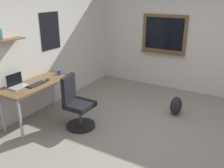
% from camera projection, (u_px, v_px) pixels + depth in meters
% --- Properties ---
extents(ground_plane, '(5.20, 5.20, 0.00)m').
position_uv_depth(ground_plane, '(152.00, 138.00, 4.06)').
color(ground_plane, gray).
rests_on(ground_plane, ground).
extents(wall_back, '(5.00, 0.30, 2.60)m').
position_uv_depth(wall_back, '(39.00, 46.00, 4.76)').
color(wall_back, silver).
rests_on(wall_back, ground).
extents(wall_right, '(0.22, 5.00, 2.60)m').
position_uv_depth(wall_right, '(194.00, 38.00, 5.60)').
color(wall_right, silver).
rests_on(wall_right, ground).
extents(desk, '(1.36, 0.58, 0.74)m').
position_uv_depth(desk, '(37.00, 87.00, 4.42)').
color(desk, brown).
rests_on(desk, ground).
extents(office_chair, '(0.52, 0.53, 0.95)m').
position_uv_depth(office_chair, '(77.00, 106.00, 4.28)').
color(office_chair, black).
rests_on(office_chair, ground).
extents(laptop, '(0.31, 0.21, 0.23)m').
position_uv_depth(laptop, '(17.00, 84.00, 4.19)').
color(laptop, '#ADAFB5').
rests_on(laptop, desk).
extents(keyboard, '(0.37, 0.13, 0.02)m').
position_uv_depth(keyboard, '(37.00, 84.00, 4.30)').
color(keyboard, black).
rests_on(keyboard, desk).
extents(computer_mouse, '(0.10, 0.06, 0.03)m').
position_uv_depth(computer_mouse, '(48.00, 79.00, 4.53)').
color(computer_mouse, '#262628').
rests_on(computer_mouse, desk).
extents(coffee_mug, '(0.08, 0.08, 0.09)m').
position_uv_depth(coffee_mug, '(59.00, 72.00, 4.84)').
color(coffee_mug, '#334CA5').
rests_on(coffee_mug, desk).
extents(backpack, '(0.32, 0.22, 0.37)m').
position_uv_depth(backpack, '(176.00, 106.00, 4.79)').
color(backpack, '#232328').
rests_on(backpack, ground).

